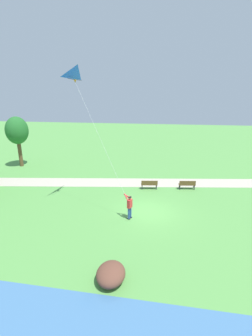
% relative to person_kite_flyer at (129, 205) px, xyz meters
% --- Properties ---
extents(ground_plane, '(120.00, 120.00, 0.00)m').
position_rel_person_kite_flyer_xyz_m(ground_plane, '(1.25, -1.29, -1.05)').
color(ground_plane, '#569947').
extents(walkway_path, '(7.14, 32.00, 0.02)m').
position_rel_person_kite_flyer_xyz_m(walkway_path, '(7.08, 0.71, -1.04)').
color(walkway_path, '#B7AD99').
rests_on(walkway_path, ground).
extents(person_kite_flyer, '(0.49, 0.63, 1.83)m').
position_rel_person_kite_flyer_xyz_m(person_kite_flyer, '(0.00, 0.00, 0.00)').
color(person_kite_flyer, '#232328').
rests_on(person_kite_flyer, ground).
extents(flying_kite, '(2.40, 3.87, 8.51)m').
position_rel_person_kite_flyer_xyz_m(flying_kite, '(1.54, 3.76, 8.65)').
color(flying_kite, blue).
extents(park_bench_near_walkway, '(0.66, 1.55, 0.88)m').
position_rel_person_kite_flyer_xyz_m(park_bench_near_walkway, '(6.17, -4.49, -0.54)').
color(park_bench_near_walkway, brown).
rests_on(park_bench_near_walkway, ground).
extents(park_bench_far_walkway, '(0.66, 1.55, 0.88)m').
position_rel_person_kite_flyer_xyz_m(park_bench_far_walkway, '(5.65, -1.02, -0.54)').
color(park_bench_far_walkway, brown).
rests_on(park_bench_far_walkway, ground).
extents(tree_treeline_left, '(2.86, 2.48, 6.08)m').
position_rel_person_kite_flyer_xyz_m(tree_treeline_left, '(10.60, 15.24, 3.32)').
color(tree_treeline_left, brown).
rests_on(tree_treeline_left, ground).
extents(lakeside_shrub, '(1.62, 1.35, 0.81)m').
position_rel_person_kite_flyer_xyz_m(lakeside_shrub, '(-5.83, -0.02, -0.64)').
color(lakeside_shrub, brown).
rests_on(lakeside_shrub, ground).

